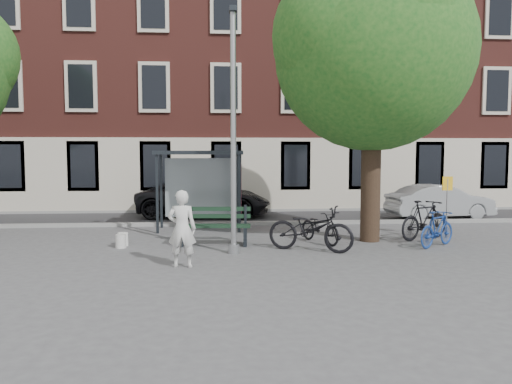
{
  "coord_description": "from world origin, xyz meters",
  "views": [
    {
      "loc": [
        -0.43,
        -12.5,
        2.54
      ],
      "look_at": [
        0.73,
        2.08,
        1.4
      ],
      "focal_mm": 35.0,
      "sensor_mm": 36.0,
      "label": 1
    }
  ],
  "objects_px": {
    "bus_shelter": "(211,172)",
    "bike_d": "(424,220)",
    "bike_a": "(311,228)",
    "car_silver": "(440,202)",
    "bike_b": "(437,229)",
    "lamppost": "(233,143)",
    "notice_sign": "(447,194)",
    "car_dark": "(204,198)",
    "bike_c": "(320,227)",
    "bench": "(214,228)",
    "painter": "(182,229)"
  },
  "relations": [
    {
      "from": "bus_shelter",
      "to": "bike_d",
      "type": "xyz_separation_m",
      "value": [
        6.27,
        -2.52,
        -1.33
      ]
    },
    {
      "from": "bike_a",
      "to": "car_silver",
      "type": "distance_m",
      "value": 8.56
    },
    {
      "from": "bike_b",
      "to": "car_silver",
      "type": "xyz_separation_m",
      "value": [
        2.65,
        5.59,
        0.17
      ]
    },
    {
      "from": "lamppost",
      "to": "bike_a",
      "type": "distance_m",
      "value": 2.97
    },
    {
      "from": "bike_a",
      "to": "bike_d",
      "type": "xyz_separation_m",
      "value": [
        3.66,
        1.44,
        -0.01
      ]
    },
    {
      "from": "bike_a",
      "to": "notice_sign",
      "type": "bearing_deg",
      "value": -42.75
    },
    {
      "from": "bike_a",
      "to": "car_dark",
      "type": "bearing_deg",
      "value": 48.12
    },
    {
      "from": "bike_b",
      "to": "bus_shelter",
      "type": "bearing_deg",
      "value": 23.04
    },
    {
      "from": "bike_b",
      "to": "car_silver",
      "type": "relative_size",
      "value": 0.41
    },
    {
      "from": "bus_shelter",
      "to": "car_dark",
      "type": "relative_size",
      "value": 0.54
    },
    {
      "from": "bike_d",
      "to": "bike_b",
      "type": "bearing_deg",
      "value": 145.75
    },
    {
      "from": "bus_shelter",
      "to": "bike_c",
      "type": "xyz_separation_m",
      "value": [
        3.1,
        -2.82,
        -1.46
      ]
    },
    {
      "from": "bus_shelter",
      "to": "bike_d",
      "type": "bearing_deg",
      "value": -21.86
    },
    {
      "from": "bus_shelter",
      "to": "car_dark",
      "type": "height_order",
      "value": "bus_shelter"
    },
    {
      "from": "bus_shelter",
      "to": "notice_sign",
      "type": "xyz_separation_m",
      "value": [
        7.07,
        -2.26,
        -0.59
      ]
    },
    {
      "from": "bike_c",
      "to": "car_dark",
      "type": "bearing_deg",
      "value": 95.44
    },
    {
      "from": "bus_shelter",
      "to": "bench",
      "type": "xyz_separation_m",
      "value": [
        0.11,
        -2.85,
        -1.44
      ]
    },
    {
      "from": "painter",
      "to": "bike_b",
      "type": "xyz_separation_m",
      "value": [
        6.74,
        1.91,
        -0.37
      ]
    },
    {
      "from": "lamppost",
      "to": "bench",
      "type": "distance_m",
      "value": 2.67
    },
    {
      "from": "bike_c",
      "to": "car_silver",
      "type": "height_order",
      "value": "car_silver"
    },
    {
      "from": "painter",
      "to": "bench",
      "type": "distance_m",
      "value": 2.81
    },
    {
      "from": "bench",
      "to": "car_dark",
      "type": "distance_m",
      "value": 6.24
    },
    {
      "from": "bike_b",
      "to": "bike_c",
      "type": "height_order",
      "value": "bike_b"
    },
    {
      "from": "notice_sign",
      "to": "bike_b",
      "type": "bearing_deg",
      "value": -124.93
    },
    {
      "from": "lamppost",
      "to": "bike_b",
      "type": "relative_size",
      "value": 3.72
    },
    {
      "from": "bus_shelter",
      "to": "car_dark",
      "type": "distance_m",
      "value": 3.58
    },
    {
      "from": "bus_shelter",
      "to": "bike_b",
      "type": "relative_size",
      "value": 1.73
    },
    {
      "from": "bench",
      "to": "bike_d",
      "type": "distance_m",
      "value": 6.17
    },
    {
      "from": "bus_shelter",
      "to": "bike_a",
      "type": "height_order",
      "value": "bus_shelter"
    },
    {
      "from": "bike_c",
      "to": "car_dark",
      "type": "relative_size",
      "value": 0.33
    },
    {
      "from": "bike_d",
      "to": "car_dark",
      "type": "height_order",
      "value": "car_dark"
    },
    {
      "from": "lamppost",
      "to": "bike_b",
      "type": "height_order",
      "value": "lamppost"
    },
    {
      "from": "bench",
      "to": "bike_a",
      "type": "distance_m",
      "value": 2.73
    },
    {
      "from": "bike_b",
      "to": "notice_sign",
      "type": "bearing_deg",
      "value": -69.88
    },
    {
      "from": "lamppost",
      "to": "bench",
      "type": "bearing_deg",
      "value": 111.57
    },
    {
      "from": "car_dark",
      "to": "notice_sign",
      "type": "relative_size",
      "value": 2.87
    },
    {
      "from": "bus_shelter",
      "to": "bike_d",
      "type": "relative_size",
      "value": 1.46
    },
    {
      "from": "notice_sign",
      "to": "bike_c",
      "type": "bearing_deg",
      "value": -173.4
    },
    {
      "from": "bike_a",
      "to": "bike_b",
      "type": "xyz_separation_m",
      "value": [
        3.54,
        0.32,
        -0.1
      ]
    },
    {
      "from": "lamppost",
      "to": "car_dark",
      "type": "relative_size",
      "value": 1.15
    },
    {
      "from": "bike_c",
      "to": "bike_d",
      "type": "height_order",
      "value": "bike_d"
    },
    {
      "from": "lamppost",
      "to": "car_dark",
      "type": "bearing_deg",
      "value": 97.03
    },
    {
      "from": "car_dark",
      "to": "bike_d",
      "type": "bearing_deg",
      "value": -127.31
    },
    {
      "from": "car_dark",
      "to": "notice_sign",
      "type": "distance_m",
      "value": 9.3
    },
    {
      "from": "bike_a",
      "to": "bike_c",
      "type": "bearing_deg",
      "value": 3.24
    },
    {
      "from": "bike_d",
      "to": "car_silver",
      "type": "distance_m",
      "value": 5.14
    },
    {
      "from": "car_silver",
      "to": "notice_sign",
      "type": "distance_m",
      "value": 4.6
    },
    {
      "from": "bike_b",
      "to": "car_dark",
      "type": "xyz_separation_m",
      "value": [
        -6.47,
        7.0,
        0.24
      ]
    },
    {
      "from": "painter",
      "to": "bike_b",
      "type": "bearing_deg",
      "value": -159.77
    },
    {
      "from": "bike_b",
      "to": "notice_sign",
      "type": "height_order",
      "value": "notice_sign"
    }
  ]
}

